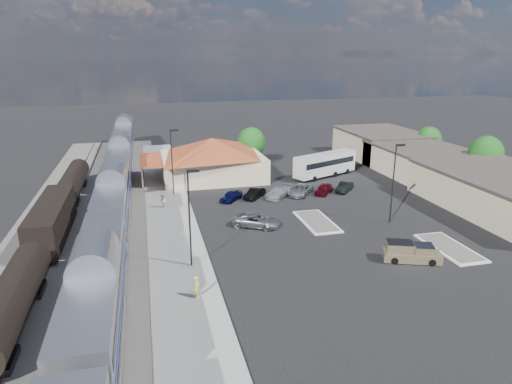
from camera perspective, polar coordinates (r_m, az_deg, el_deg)
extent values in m
plane|color=black|center=(49.16, 4.08, -4.99)|extent=(280.00, 280.00, 0.00)
cube|color=#4C4944|center=(54.89, -20.10, -3.58)|extent=(16.00, 100.00, 0.12)
cube|color=gray|center=(52.64, -10.54, -3.63)|extent=(5.50, 92.00, 0.18)
cube|color=silver|center=(32.49, -19.15, -12.08)|extent=(3.00, 20.00, 5.00)
cube|color=black|center=(33.87, -18.69, -16.17)|extent=(2.20, 16.00, 0.60)
cube|color=silver|center=(51.89, -17.34, -0.98)|extent=(3.00, 20.00, 5.00)
cube|color=black|center=(52.76, -17.08, -3.82)|extent=(2.20, 16.00, 0.60)
cube|color=silver|center=(72.19, -16.54, 4.00)|extent=(3.00, 20.00, 5.00)
cube|color=black|center=(72.81, -16.36, 1.89)|extent=(2.20, 16.00, 0.60)
cube|color=silver|center=(92.80, -16.09, 6.78)|extent=(3.00, 20.00, 5.00)
cube|color=black|center=(93.29, -15.95, 5.12)|extent=(2.20, 16.00, 0.60)
cylinder|color=black|center=(36.31, -28.32, -11.77)|extent=(2.80, 14.00, 2.80)
cube|color=black|center=(37.14, -27.93, -14.23)|extent=(2.20, 12.00, 0.60)
cube|color=black|center=(50.63, -24.17, -3.17)|extent=(2.80, 14.00, 3.60)
cube|color=black|center=(51.27, -23.92, -5.17)|extent=(2.20, 12.00, 0.60)
cylinder|color=black|center=(65.78, -21.91, 1.40)|extent=(2.80, 14.00, 2.80)
cube|color=black|center=(66.25, -21.74, -0.10)|extent=(2.20, 12.00, 0.60)
cube|color=#C1AC8D|center=(70.02, -5.45, 3.19)|extent=(15.00, 12.00, 3.60)
pyramid|color=brown|center=(69.36, -5.52, 5.68)|extent=(15.30, 12.24, 2.60)
cube|color=brown|center=(68.99, -12.99, 3.91)|extent=(3.20, 9.60, 0.25)
cube|color=#C6B28C|center=(62.68, 29.29, -0.29)|extent=(14.00, 22.00, 4.20)
cube|color=#C6B28C|center=(76.27, 20.25, 3.50)|extent=(12.00, 18.00, 4.00)
cube|color=#3F3833|center=(75.84, 20.41, 5.08)|extent=(12.40, 18.40, 0.30)
cube|color=#C6B28C|center=(87.88, 15.24, 5.78)|extent=(12.00, 16.00, 4.50)
cube|color=#3F3833|center=(87.47, 15.37, 7.32)|extent=(12.40, 16.40, 0.30)
cube|color=silver|center=(52.17, 7.60, -3.69)|extent=(3.30, 7.50, 0.15)
cube|color=#4C4944|center=(52.14, 7.60, -3.60)|extent=(2.70, 6.90, 0.10)
cube|color=silver|center=(48.80, 23.06, -6.45)|extent=(3.30, 7.50, 0.15)
cube|color=#4C4944|center=(48.77, 23.07, -6.36)|extent=(2.70, 6.90, 0.10)
cylinder|color=black|center=(39.94, -8.30, -3.48)|extent=(0.16, 0.16, 9.00)
cube|color=black|center=(38.70, -7.84, 2.63)|extent=(1.00, 0.25, 0.22)
cylinder|color=black|center=(61.01, -10.44, 3.55)|extent=(0.16, 0.16, 9.00)
cube|color=black|center=(60.21, -10.18, 7.61)|extent=(1.00, 0.25, 0.22)
cylinder|color=black|center=(52.54, 16.74, 0.95)|extent=(0.16, 0.16, 9.00)
cube|color=black|center=(51.82, 17.63, 5.61)|extent=(1.00, 0.25, 0.22)
cylinder|color=#382314|center=(75.36, 26.51, 2.16)|extent=(0.30, 0.30, 2.86)
ellipsoid|color=#164C15|center=(74.79, 26.79, 4.23)|extent=(4.94, 4.94, 5.46)
cylinder|color=#382314|center=(86.20, 20.61, 4.42)|extent=(0.30, 0.30, 2.55)
ellipsoid|color=#164C15|center=(85.74, 20.78, 6.04)|extent=(4.41, 4.41, 4.87)
cylinder|color=#382314|center=(77.23, -0.60, 4.23)|extent=(0.30, 0.30, 2.73)
ellipsoid|color=#164C15|center=(76.69, -0.60, 6.17)|extent=(4.71, 4.71, 5.21)
cube|color=tan|center=(44.58, 18.87, -7.57)|extent=(5.47, 3.56, 0.84)
cube|color=tan|center=(44.32, 18.95, -6.80)|extent=(2.45, 2.35, 0.89)
cube|color=tan|center=(44.29, 18.96, -6.68)|extent=(2.94, 2.53, 1.03)
cylinder|color=black|center=(44.30, 21.16, -8.23)|extent=(0.72, 0.48, 0.67)
cylinder|color=black|center=(45.78, 20.66, -7.35)|extent=(0.72, 0.48, 0.67)
cylinder|color=black|center=(43.57, 16.93, -8.22)|extent=(0.72, 0.48, 0.67)
cylinder|color=black|center=(45.08, 16.57, -7.32)|extent=(0.72, 0.48, 0.67)
imported|color=#A8ACB1|center=(50.21, 0.05, -3.58)|extent=(5.73, 4.66, 1.45)
cube|color=white|center=(71.32, 8.63, 3.50)|extent=(11.24, 6.78, 3.18)
cube|color=black|center=(71.23, 8.64, 3.80)|extent=(10.44, 6.45, 0.84)
cylinder|color=black|center=(73.82, 11.30, 2.55)|extent=(0.88, 0.60, 0.84)
cylinder|color=black|center=(75.22, 10.05, 2.88)|extent=(0.88, 0.60, 0.84)
cylinder|color=black|center=(68.62, 7.28, 1.66)|extent=(0.88, 0.60, 0.84)
cylinder|color=black|center=(70.12, 6.02, 2.03)|extent=(0.88, 0.60, 0.84)
imported|color=gold|center=(36.14, -7.36, -11.67)|extent=(0.59, 0.75, 1.81)
imported|color=silver|center=(56.89, -11.64, -1.11)|extent=(0.81, 0.96, 1.74)
imported|color=#0E1147|center=(59.14, -3.11, -0.47)|extent=(3.72, 3.96, 1.32)
imported|color=black|center=(60.07, -0.17, -0.17)|extent=(3.66, 3.95, 1.32)
imported|color=silver|center=(60.59, 2.84, 0.00)|extent=(4.75, 4.91, 1.41)
imported|color=#94979C|center=(61.82, 5.60, 0.27)|extent=(4.86, 5.33, 1.38)
imported|color=maroon|center=(62.67, 8.46, 0.38)|extent=(3.75, 4.09, 1.36)
imported|color=black|center=(64.19, 11.00, 0.63)|extent=(3.72, 3.91, 1.32)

